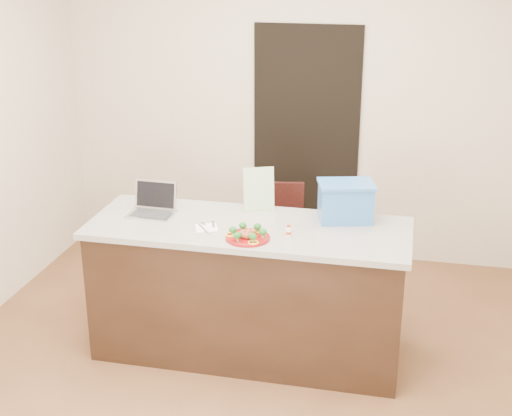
% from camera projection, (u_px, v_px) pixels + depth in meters
% --- Properties ---
extents(ground, '(4.00, 4.00, 0.00)m').
position_uv_depth(ground, '(240.00, 370.00, 4.64)').
color(ground, brown).
rests_on(ground, ground).
extents(room_shell, '(4.00, 4.00, 4.00)m').
position_uv_depth(room_shell, '(238.00, 128.00, 4.07)').
color(room_shell, white).
rests_on(room_shell, ground).
extents(doorway, '(0.90, 0.02, 2.00)m').
position_uv_depth(doorway, '(306.00, 144.00, 6.08)').
color(doorway, black).
rests_on(doorway, ground).
extents(island, '(2.06, 0.76, 0.92)m').
position_uv_depth(island, '(249.00, 289.00, 4.71)').
color(island, black).
rests_on(island, ground).
extents(plate, '(0.27, 0.27, 0.02)m').
position_uv_depth(plate, '(248.00, 237.00, 4.34)').
color(plate, maroon).
rests_on(plate, island).
extents(meatballs, '(0.10, 0.11, 0.04)m').
position_uv_depth(meatballs, '(247.00, 233.00, 4.33)').
color(meatballs, brown).
rests_on(meatballs, plate).
extents(broccoli, '(0.23, 0.21, 0.04)m').
position_uv_depth(broccoli, '(248.00, 231.00, 4.32)').
color(broccoli, '#144C18').
rests_on(broccoli, plate).
extents(pepper_rings, '(0.23, 0.25, 0.01)m').
position_uv_depth(pepper_rings, '(248.00, 236.00, 4.33)').
color(pepper_rings, yellow).
rests_on(pepper_rings, plate).
extents(napkin, '(0.17, 0.17, 0.01)m').
position_uv_depth(napkin, '(207.00, 228.00, 4.50)').
color(napkin, white).
rests_on(napkin, island).
extents(fork, '(0.09, 0.16, 0.00)m').
position_uv_depth(fork, '(204.00, 226.00, 4.51)').
color(fork, '#ABABAF').
rests_on(fork, napkin).
extents(knife, '(0.05, 0.20, 0.01)m').
position_uv_depth(knife, '(210.00, 228.00, 4.48)').
color(knife, silver).
rests_on(knife, napkin).
extents(yogurt_bottle, '(0.03, 0.03, 0.07)m').
position_uv_depth(yogurt_bottle, '(289.00, 232.00, 4.37)').
color(yogurt_bottle, white).
rests_on(yogurt_bottle, island).
extents(laptop, '(0.30, 0.24, 0.21)m').
position_uv_depth(laptop, '(153.00, 205.00, 4.74)').
color(laptop, '#BAB9BE').
rests_on(laptop, island).
extents(leaflet, '(0.21, 0.12, 0.29)m').
position_uv_depth(leaflet, '(259.00, 189.00, 4.76)').
color(leaflet, white).
rests_on(leaflet, island).
extents(blue_box, '(0.41, 0.33, 0.25)m').
position_uv_depth(blue_box, '(345.00, 201.00, 4.59)').
color(blue_box, '#3168B3').
rests_on(blue_box, island).
extents(chair, '(0.46, 0.46, 0.89)m').
position_uv_depth(chair, '(276.00, 233.00, 5.50)').
color(chair, '#33110F').
rests_on(chair, ground).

